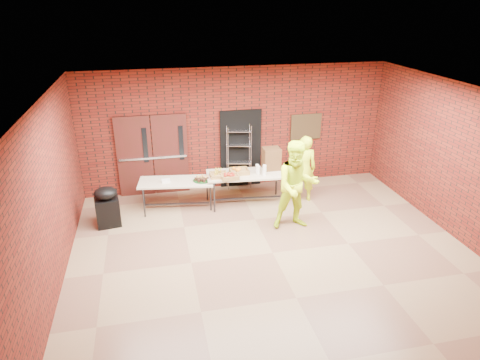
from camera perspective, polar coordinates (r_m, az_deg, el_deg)
name	(u,v)px	position (r m, az deg, el deg)	size (l,w,h in m)	color
room	(275,180)	(8.05, 4.72, -0.06)	(8.08, 7.08, 3.28)	brown
double_doors	(153,155)	(11.13, -11.52, 3.25)	(1.78, 0.12, 2.10)	#421312
dark_doorway	(241,149)	(11.40, 0.09, 4.18)	(1.10, 0.06, 2.10)	black
bronze_plaque	(306,127)	(11.74, 8.78, 7.04)	(0.85, 0.04, 0.70)	#382A16
wire_rack	(239,157)	(11.31, -0.15, 3.04)	(0.63, 0.21, 1.73)	#ACABB2
table_left	(176,183)	(10.34, -8.53, -0.44)	(1.85, 0.97, 0.72)	#B9A68D
table_right	(247,176)	(10.47, 0.91, 0.55)	(2.01, 0.98, 0.80)	#B9A68D
basket_bananas	(219,175)	(10.23, -2.88, 0.70)	(0.41, 0.32, 0.13)	#AD8345
basket_oranges	(239,171)	(10.42, -0.10, 1.20)	(0.45, 0.35, 0.14)	#AD8345
basket_apples	(230,176)	(10.13, -1.37, 0.49)	(0.41, 0.32, 0.13)	#AD8345
muffin_tray	(202,179)	(10.25, -5.10, 0.17)	(0.43, 0.43, 0.11)	#124518
napkin_box	(166,181)	(10.29, -9.84, -0.10)	(0.20, 0.13, 0.07)	white
coffee_dispenser	(271,159)	(10.66, 4.20, 2.87)	(0.42, 0.37, 0.55)	#4F321B
cup_stack_front	(259,170)	(10.37, 2.49, 1.33)	(0.07, 0.07, 0.21)	white
cup_stack_mid	(264,170)	(10.29, 3.28, 1.31)	(0.09, 0.09, 0.27)	white
cup_stack_back	(257,169)	(10.43, 2.31, 1.51)	(0.07, 0.07, 0.22)	white
covered_grill	(107,206)	(10.01, -17.29, -3.39)	(0.57, 0.49, 0.94)	black
volunteer_woman	(304,169)	(10.71, 8.48, 1.50)	(0.62, 0.41, 1.70)	#D8FF1C
volunteer_man	(297,186)	(9.35, 7.57, -0.74)	(0.98, 0.76, 2.01)	#D8FF1C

